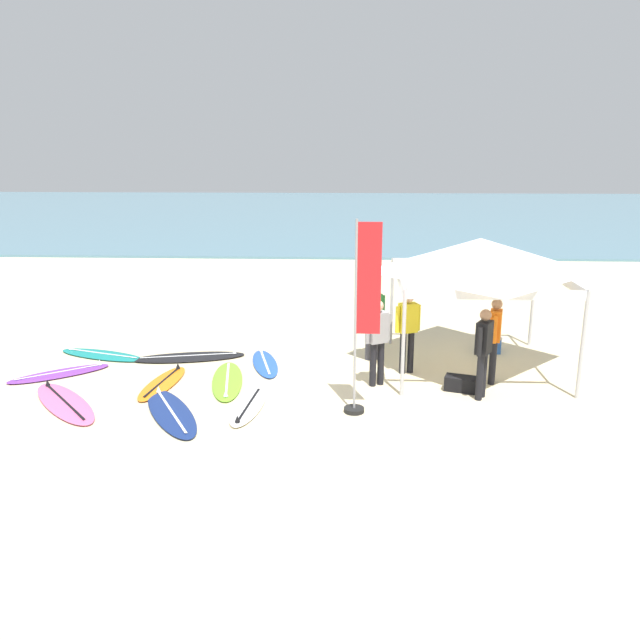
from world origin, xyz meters
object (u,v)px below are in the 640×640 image
gear_bag_near_tent (461,384)px  surfboard_teal (102,355)px  surfboard_orange (163,383)px  surfboard_navy (171,412)px  person_yellow (408,327)px  surfboard_lime (227,381)px  surfboard_purple (60,373)px  surfboard_blue (265,363)px  canopy_tent (480,256)px  person_black (483,348)px  surfboard_black (189,357)px  cooler_box (489,344)px  surfboard_white (249,407)px  person_orange (495,335)px  person_green (373,316)px  banner_flag (362,327)px  person_grey (378,337)px  surfboard_pink (65,403)px

gear_bag_near_tent → surfboard_teal: bearing=167.3°
surfboard_orange → gear_bag_near_tent: 5.81m
surfboard_navy → person_yellow: size_ratio=1.41×
surfboard_lime → surfboard_purple: same height
surfboard_orange → surfboard_purple: 2.30m
surfboard_purple → surfboard_blue: same height
canopy_tent → surfboard_navy: bearing=-154.9°
surfboard_orange → surfboard_purple: (-2.26, 0.45, -0.00)m
person_black → gear_bag_near_tent: 0.97m
surfboard_orange → surfboard_black: bearing=85.1°
surfboard_teal → cooler_box: size_ratio=4.43×
surfboard_lime → surfboard_navy: (-0.70, -1.58, -0.00)m
surfboard_white → cooler_box: size_ratio=3.69×
person_orange → surfboard_navy: bearing=-163.2°
person_green → gear_bag_near_tent: bearing=-47.3°
person_orange → gear_bag_near_tent: bearing=-146.2°
surfboard_orange → person_green: bearing=22.5°
surfboard_orange → person_green: person_green is taller
canopy_tent → surfboard_teal: bearing=177.3°
person_black → banner_flag: bearing=-161.7°
surfboard_black → surfboard_purple: bearing=-154.3°
surfboard_orange → person_grey: person_grey is taller
surfboard_lime → surfboard_black: (-1.11, 1.42, -0.00)m
surfboard_pink → surfboard_navy: (2.05, -0.34, 0.00)m
surfboard_orange → person_grey: (4.21, 0.16, 0.95)m
canopy_tent → surfboard_navy: 6.76m
surfboard_lime → surfboard_blue: same height
cooler_box → person_grey: bearing=-140.5°
person_orange → surfboard_blue: bearing=169.5°
canopy_tent → banner_flag: size_ratio=0.99×
banner_flag → surfboard_white: bearing=177.9°
person_orange → surfboard_black: bearing=169.3°
cooler_box → surfboard_teal: bearing=-175.6°
person_yellow → person_black: (1.26, -1.32, 0.00)m
surfboard_navy → surfboard_blue: same height
person_grey → person_yellow: bearing=48.7°
person_green → surfboard_teal: bearing=-179.5°
surfboard_white → banner_flag: bearing=-2.1°
surfboard_navy → cooler_box: cooler_box is taller
surfboard_teal → surfboard_white: bearing=-36.7°
surfboard_pink → banner_flag: size_ratio=0.67×
surfboard_purple → person_green: bearing=11.3°
surfboard_white → person_yellow: 3.71m
surfboard_purple → banner_flag: bearing=-14.7°
surfboard_lime → surfboard_white: size_ratio=1.23×
surfboard_purple → gear_bag_near_tent: (8.07, -0.50, 0.10)m
banner_flag → person_green: bearing=84.1°
person_grey → surfboard_orange: bearing=-177.8°
surfboard_black → person_grey: 4.42m
surfboard_orange → cooler_box: (6.84, 2.34, 0.16)m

